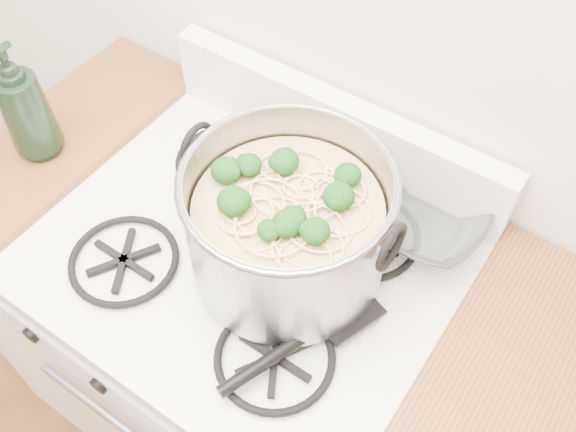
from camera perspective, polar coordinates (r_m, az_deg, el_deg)
The scene contains 6 objects.
gas_range at distance 1.61m, azimuth -2.89°, elevation -12.67°, with size 0.76×0.66×0.92m.
counter_left at distance 1.80m, azimuth -15.93°, elevation -3.50°, with size 0.25×0.65×0.92m.
stock_pot at distance 1.08m, azimuth 0.00°, elevation -0.96°, with size 0.38×0.35×0.24m.
spatula at distance 1.11m, azimuth 5.17°, elevation -8.19°, with size 0.29×0.31×0.02m, color black, non-canonical shape.
glass_bowl at distance 1.23m, azimuth 11.80°, elevation -0.39°, with size 0.10×0.10×0.02m, color white.
bottle at distance 1.36m, azimuth -22.52°, elevation 9.31°, with size 0.10×0.10×0.26m, color black.
Camera 1 is at (0.45, 0.75, 1.89)m, focal length 40.00 mm.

